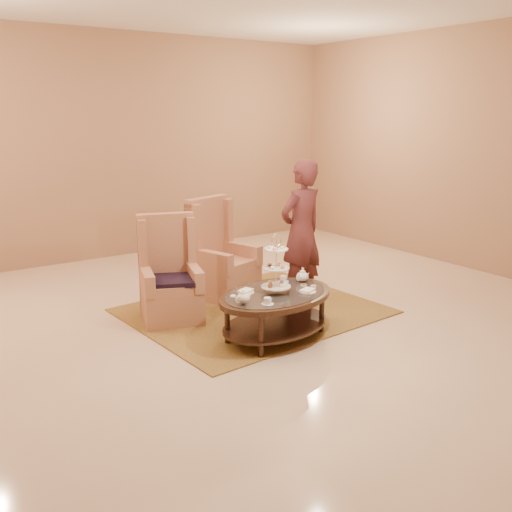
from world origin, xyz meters
TOP-DOWN VIEW (x-y plane):
  - ground at (0.00, 0.00)m, footprint 8.00×8.00m
  - ceiling at (0.00, 0.00)m, footprint 8.00×8.00m
  - wall_back at (0.00, 4.00)m, footprint 8.00×0.04m
  - wall_right at (4.00, 0.00)m, footprint 0.04×8.00m
  - rug at (0.24, 0.52)m, footprint 2.87×2.45m
  - tea_table at (-0.02, -0.28)m, footprint 1.47×1.14m
  - armchair_left at (-0.66, 0.87)m, footprint 0.81×0.82m
  - armchair_right at (0.22, 1.26)m, footprint 0.85×0.87m
  - person at (0.98, 0.56)m, footprint 0.68×0.49m

SIDE VIEW (x-z plane):
  - ground at x=0.00m, z-range 0.00..0.00m
  - ceiling at x=0.00m, z-range -0.01..0.01m
  - rug at x=0.24m, z-range 0.00..0.01m
  - armchair_left at x=-0.66m, z-range -0.19..0.99m
  - tea_table at x=-0.02m, z-range -0.15..0.96m
  - armchair_right at x=0.22m, z-range -0.21..1.05m
  - person at x=0.98m, z-range 0.00..1.74m
  - wall_back at x=0.00m, z-range 0.00..3.50m
  - wall_right at x=4.00m, z-range 0.00..3.50m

